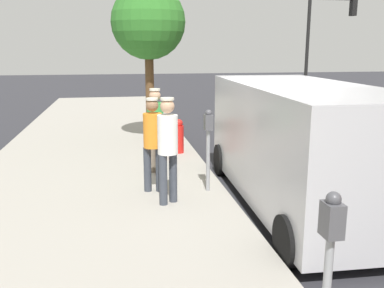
{
  "coord_description": "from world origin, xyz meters",
  "views": [
    {
      "loc": [
        2.97,
        7.63,
        2.74
      ],
      "look_at": [
        1.65,
        0.23,
        1.05
      ],
      "focal_mm": 39.82,
      "sensor_mm": 36.0,
      "label": 1
    }
  ],
  "objects_px": {
    "parking_meter_near": "(208,136)",
    "parking_meter_far": "(330,250)",
    "fire_hydrant": "(179,137)",
    "parked_van": "(300,142)",
    "street_tree": "(148,23)",
    "pedestrian_in_white": "(168,143)",
    "pedestrian_in_orange": "(153,138)",
    "traffic_light_corner": "(325,32)",
    "pedestrian_in_green": "(155,125)"
  },
  "relations": [
    {
      "from": "street_tree",
      "to": "parked_van",
      "type": "bearing_deg",
      "value": 112.78
    },
    {
      "from": "parking_meter_far",
      "to": "pedestrian_in_orange",
      "type": "relative_size",
      "value": 0.88
    },
    {
      "from": "street_tree",
      "to": "parking_meter_near",
      "type": "bearing_deg",
      "value": 98.54
    },
    {
      "from": "parked_van",
      "to": "street_tree",
      "type": "distance_m",
      "value": 6.08
    },
    {
      "from": "pedestrian_in_green",
      "to": "fire_hydrant",
      "type": "bearing_deg",
      "value": -113.51
    },
    {
      "from": "parking_meter_far",
      "to": "pedestrian_in_green",
      "type": "bearing_deg",
      "value": -81.81
    },
    {
      "from": "parking_meter_far",
      "to": "parking_meter_near",
      "type": "bearing_deg",
      "value": -90.0
    },
    {
      "from": "traffic_light_corner",
      "to": "fire_hydrant",
      "type": "distance_m",
      "value": 12.56
    },
    {
      "from": "parking_meter_near",
      "to": "street_tree",
      "type": "distance_m",
      "value": 5.14
    },
    {
      "from": "parking_meter_far",
      "to": "street_tree",
      "type": "height_order",
      "value": "street_tree"
    },
    {
      "from": "pedestrian_in_white",
      "to": "pedestrian_in_orange",
      "type": "distance_m",
      "value": 0.71
    },
    {
      "from": "parking_meter_far",
      "to": "fire_hydrant",
      "type": "xyz_separation_m",
      "value": [
        0.1,
        -7.55,
        -0.61
      ]
    },
    {
      "from": "pedestrian_in_white",
      "to": "parking_meter_near",
      "type": "bearing_deg",
      "value": -146.61
    },
    {
      "from": "parking_meter_near",
      "to": "pedestrian_in_orange",
      "type": "bearing_deg",
      "value": -8.38
    },
    {
      "from": "parking_meter_near",
      "to": "street_tree",
      "type": "xyz_separation_m",
      "value": [
        0.69,
        -4.58,
        2.23
      ]
    },
    {
      "from": "pedestrian_in_orange",
      "to": "pedestrian_in_white",
      "type": "bearing_deg",
      "value": 105.79
    },
    {
      "from": "parking_meter_far",
      "to": "fire_hydrant",
      "type": "distance_m",
      "value": 7.58
    },
    {
      "from": "parking_meter_near",
      "to": "fire_hydrant",
      "type": "relative_size",
      "value": 1.77
    },
    {
      "from": "pedestrian_in_orange",
      "to": "street_tree",
      "type": "height_order",
      "value": "street_tree"
    },
    {
      "from": "pedestrian_in_orange",
      "to": "traffic_light_corner",
      "type": "bearing_deg",
      "value": -127.93
    },
    {
      "from": "pedestrian_in_white",
      "to": "parked_van",
      "type": "relative_size",
      "value": 0.34
    },
    {
      "from": "parking_meter_far",
      "to": "pedestrian_in_white",
      "type": "xyz_separation_m",
      "value": [
        0.8,
        -4.02,
        0.02
      ]
    },
    {
      "from": "pedestrian_in_white",
      "to": "parked_van",
      "type": "height_order",
      "value": "parked_van"
    },
    {
      "from": "pedestrian_in_white",
      "to": "parking_meter_far",
      "type": "bearing_deg",
      "value": 101.33
    },
    {
      "from": "parking_meter_near",
      "to": "fire_hydrant",
      "type": "distance_m",
      "value": 3.07
    },
    {
      "from": "parking_meter_near",
      "to": "pedestrian_in_orange",
      "type": "relative_size",
      "value": 0.88
    },
    {
      "from": "parking_meter_near",
      "to": "parking_meter_far",
      "type": "xyz_separation_m",
      "value": [
        0.0,
        4.55,
        0.0
      ]
    },
    {
      "from": "parking_meter_near",
      "to": "traffic_light_corner",
      "type": "xyz_separation_m",
      "value": [
        -8.21,
        -11.96,
        2.34
      ]
    },
    {
      "from": "parking_meter_far",
      "to": "pedestrian_in_white",
      "type": "bearing_deg",
      "value": -78.67
    },
    {
      "from": "parking_meter_near",
      "to": "pedestrian_in_white",
      "type": "bearing_deg",
      "value": 33.39
    },
    {
      "from": "traffic_light_corner",
      "to": "parked_van",
      "type": "bearing_deg",
      "value": 61.94
    },
    {
      "from": "pedestrian_in_green",
      "to": "pedestrian_in_white",
      "type": "relative_size",
      "value": 0.99
    },
    {
      "from": "pedestrian_in_orange",
      "to": "fire_hydrant",
      "type": "distance_m",
      "value": 3.05
    },
    {
      "from": "pedestrian_in_green",
      "to": "street_tree",
      "type": "xyz_separation_m",
      "value": [
        -0.15,
        -3.28,
        2.22
      ]
    },
    {
      "from": "parked_van",
      "to": "pedestrian_in_white",
      "type": "bearing_deg",
      "value": -2.46
    },
    {
      "from": "pedestrian_in_orange",
      "to": "street_tree",
      "type": "bearing_deg",
      "value": -93.98
    },
    {
      "from": "pedestrian_in_white",
      "to": "street_tree",
      "type": "distance_m",
      "value": 5.57
    },
    {
      "from": "parking_meter_near",
      "to": "pedestrian_in_orange",
      "type": "distance_m",
      "value": 1.01
    },
    {
      "from": "parking_meter_far",
      "to": "traffic_light_corner",
      "type": "distance_m",
      "value": 18.58
    },
    {
      "from": "pedestrian_in_green",
      "to": "street_tree",
      "type": "relative_size",
      "value": 0.42
    },
    {
      "from": "street_tree",
      "to": "fire_hydrant",
      "type": "relative_size",
      "value": 5.01
    },
    {
      "from": "pedestrian_in_orange",
      "to": "traffic_light_corner",
      "type": "height_order",
      "value": "traffic_light_corner"
    },
    {
      "from": "parking_meter_near",
      "to": "fire_hydrant",
      "type": "bearing_deg",
      "value": -88.1
    },
    {
      "from": "parking_meter_near",
      "to": "traffic_light_corner",
      "type": "relative_size",
      "value": 0.29
    },
    {
      "from": "pedestrian_in_orange",
      "to": "street_tree",
      "type": "relative_size",
      "value": 0.4
    },
    {
      "from": "pedestrian_in_orange",
      "to": "fire_hydrant",
      "type": "xyz_separation_m",
      "value": [
        -0.9,
        -2.86,
        -0.58
      ]
    },
    {
      "from": "parking_meter_far",
      "to": "parked_van",
      "type": "height_order",
      "value": "parked_van"
    },
    {
      "from": "parking_meter_near",
      "to": "street_tree",
      "type": "height_order",
      "value": "street_tree"
    },
    {
      "from": "street_tree",
      "to": "fire_hydrant",
      "type": "height_order",
      "value": "street_tree"
    },
    {
      "from": "parking_meter_far",
      "to": "traffic_light_corner",
      "type": "height_order",
      "value": "traffic_light_corner"
    }
  ]
}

